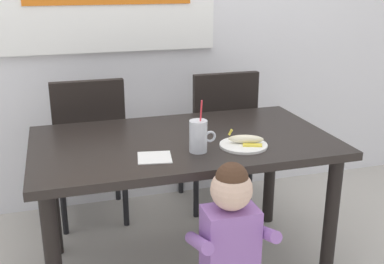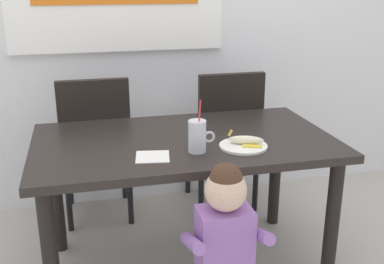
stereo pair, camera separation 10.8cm
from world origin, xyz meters
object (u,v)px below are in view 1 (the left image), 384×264
at_px(dining_chair_left, 90,143).
at_px(toddler_standing, 230,234).
at_px(peeled_banana, 246,139).
at_px(paper_napkin, 155,158).
at_px(milk_cup, 199,138).
at_px(snack_plate, 243,145).
at_px(dining_table, 183,157).
at_px(dining_chair_right, 219,132).

height_order(dining_chair_left, toddler_standing, dining_chair_left).
xyz_separation_m(dining_chair_left, peeled_banana, (0.68, -0.84, 0.24)).
height_order(dining_chair_left, paper_napkin, dining_chair_left).
bearing_deg(dining_chair_left, milk_cup, 117.37).
height_order(peeled_banana, paper_napkin, peeled_banana).
relative_size(milk_cup, snack_plate, 1.09).
bearing_deg(dining_table, paper_napkin, -131.83).
xyz_separation_m(dining_table, dining_chair_left, (-0.42, 0.66, -0.11)).
bearing_deg(dining_table, peeled_banana, -35.24).
distance_m(snack_plate, paper_napkin, 0.44).
xyz_separation_m(dining_chair_left, paper_napkin, (0.23, -0.87, 0.21)).
bearing_deg(paper_napkin, milk_cup, 5.99).
bearing_deg(dining_chair_right, milk_cup, 64.14).
height_order(snack_plate, paper_napkin, snack_plate).
distance_m(dining_chair_right, snack_plate, 0.87).
distance_m(dining_table, milk_cup, 0.26).
height_order(dining_chair_left, milk_cup, milk_cup).
xyz_separation_m(toddler_standing, snack_plate, (0.21, 0.38, 0.23)).
xyz_separation_m(dining_table, toddler_standing, (0.04, -0.57, -0.12)).
bearing_deg(dining_chair_right, dining_chair_left, -1.47).
xyz_separation_m(dining_chair_left, snack_plate, (0.67, -0.85, 0.21)).
bearing_deg(peeled_banana, milk_cup, -177.74).
distance_m(dining_chair_left, toddler_standing, 1.31).
bearing_deg(paper_napkin, dining_chair_left, 104.54).
relative_size(dining_table, toddler_standing, 1.78).
height_order(toddler_standing, paper_napkin, toddler_standing).
bearing_deg(dining_chair_left, dining_chair_right, 178.53).
xyz_separation_m(milk_cup, paper_napkin, (-0.21, -0.02, -0.06)).
bearing_deg(paper_napkin, dining_chair_right, 54.12).
xyz_separation_m(dining_table, paper_napkin, (-0.19, -0.22, 0.10)).
distance_m(snack_plate, peeled_banana, 0.03).
relative_size(dining_chair_right, toddler_standing, 1.15).
bearing_deg(peeled_banana, paper_napkin, -175.99).
xyz_separation_m(dining_chair_left, milk_cup, (0.44, -0.85, 0.28)).
distance_m(milk_cup, paper_napkin, 0.22).
distance_m(toddler_standing, peeled_banana, 0.52).
xyz_separation_m(dining_chair_left, dining_chair_right, (0.84, -0.02, 0.00)).
bearing_deg(dining_chair_right, toddler_standing, 72.39).
relative_size(dining_chair_right, snack_plate, 4.17).
bearing_deg(toddler_standing, dining_chair_right, 72.39).
height_order(milk_cup, peeled_banana, milk_cup).
bearing_deg(snack_plate, toddler_standing, -118.58).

